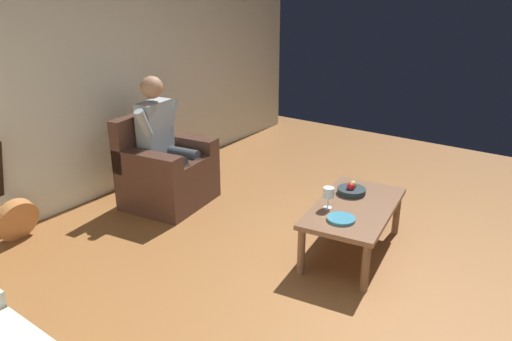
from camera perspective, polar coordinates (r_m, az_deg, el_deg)
ground_plane at (r=3.89m, az=11.52°, el=-12.59°), size 7.60×7.60×0.00m
wall_back at (r=5.20m, az=-18.51°, el=10.57°), size 6.73×0.06×2.55m
armchair at (r=5.04m, az=-10.51°, el=-0.16°), size 0.90×0.83×0.92m
person_seated at (r=4.91m, az=-10.65°, el=3.79°), size 0.64×0.61×1.30m
coffee_table at (r=4.10m, az=11.40°, el=-4.73°), size 1.19×0.75×0.43m
guitar at (r=4.77m, az=-26.37°, el=-4.74°), size 0.38×0.34×1.03m
wine_glass_near at (r=3.94m, az=8.47°, el=-2.68°), size 0.09×0.09×0.18m
fruit_bowl at (r=4.28m, az=11.10°, el=-2.25°), size 0.24×0.24×0.11m
decorative_dish at (r=3.81m, az=9.92°, el=-5.60°), size 0.22×0.22×0.02m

